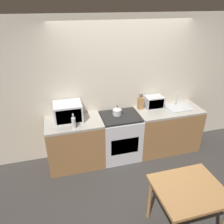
{
  "coord_description": "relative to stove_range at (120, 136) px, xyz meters",
  "views": [
    {
      "loc": [
        -1.21,
        -2.46,
        2.78
      ],
      "look_at": [
        -0.32,
        0.78,
        1.05
      ],
      "focal_mm": 35.0,
      "sensor_mm": 36.0,
      "label": 1
    }
  ],
  "objects": [
    {
      "name": "microwave",
      "position": [
        -0.92,
        0.09,
        0.61
      ],
      "size": [
        0.48,
        0.39,
        0.32
      ],
      "color": "silver",
      "rests_on": "counter_left_run"
    },
    {
      "name": "wall_back",
      "position": [
        0.14,
        0.34,
        0.85
      ],
      "size": [
        10.0,
        0.06,
        2.6
      ],
      "color": "beige",
      "rests_on": "ground_plane"
    },
    {
      "name": "knife_block",
      "position": [
        0.46,
        0.18,
        0.57
      ],
      "size": [
        0.1,
        0.09,
        0.31
      ],
      "color": "#9E7042",
      "rests_on": "counter_right_run"
    },
    {
      "name": "sink_basin",
      "position": [
        1.19,
        0.01,
        0.47
      ],
      "size": [
        0.47,
        0.35,
        0.24
      ],
      "color": "#ADAFB5",
      "rests_on": "counter_right_run"
    },
    {
      "name": "dining_table",
      "position": [
        0.34,
        -1.73,
        0.2
      ],
      "size": [
        0.83,
        0.71,
        0.75
      ],
      "color": "#9E7042",
      "rests_on": "ground_plane"
    },
    {
      "name": "bottle",
      "position": [
        -0.86,
        -0.21,
        0.55
      ],
      "size": [
        0.07,
        0.07,
        0.26
      ],
      "color": "silver",
      "rests_on": "counter_left_run"
    },
    {
      "name": "counter_right_run",
      "position": [
        0.99,
        0.0,
        0.0
      ],
      "size": [
        1.26,
        0.62,
        0.9
      ],
      "color": "olive",
      "rests_on": "ground_plane"
    },
    {
      "name": "counter_left_run",
      "position": [
        -0.85,
        0.0,
        0.0
      ],
      "size": [
        0.98,
        0.62,
        0.9
      ],
      "color": "olive",
      "rests_on": "ground_plane"
    },
    {
      "name": "kettle",
      "position": [
        -0.04,
        0.06,
        0.53
      ],
      "size": [
        0.17,
        0.17,
        0.18
      ],
      "color": "#B7B7BC",
      "rests_on": "stove_range"
    },
    {
      "name": "ground_plane",
      "position": [
        0.14,
        -0.88,
        -0.45
      ],
      "size": [
        16.0,
        16.0,
        0.0
      ],
      "primitive_type": "plane",
      "color": "#33302D"
    },
    {
      "name": "stove_range",
      "position": [
        0.0,
        0.0,
        0.0
      ],
      "size": [
        0.72,
        0.62,
        0.9
      ],
      "color": "silver",
      "rests_on": "ground_plane"
    },
    {
      "name": "toaster_oven",
      "position": [
        0.73,
        0.17,
        0.57
      ],
      "size": [
        0.35,
        0.24,
        0.23
      ],
      "color": "#ADAFB5",
      "rests_on": "counter_right_run"
    }
  ]
}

